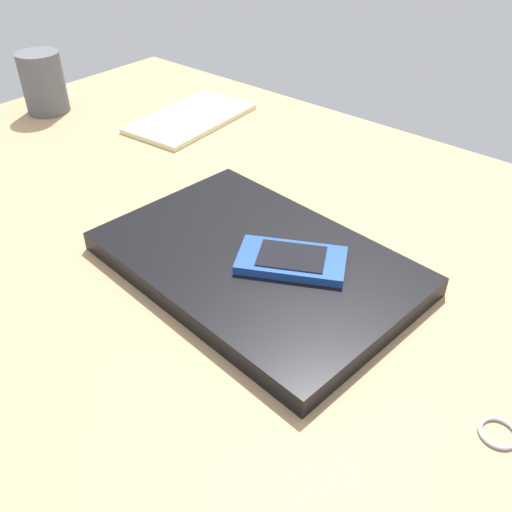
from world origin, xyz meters
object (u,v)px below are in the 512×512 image
Objects in this scene: cell_phone_on_laptop at (291,260)px; pen_cup at (43,83)px; key_ring at (498,433)px; notepad at (191,118)px; laptop_closed at (256,263)px.

cell_phone_on_laptop is 1.26× the size of pen_cup.
pen_cup is (-83.52, 14.56, 4.76)cm from key_ring.
key_ring is 67.98cm from notepad.
key_ring is (27.77, -3.57, -0.92)cm from laptop_closed.
notepad is at bearing 149.20° from cell_phone_on_laptop.
key_ring is at bearing -9.89° from pen_cup.
cell_phone_on_laptop is 44.58cm from notepad.
notepad is (-38.24, 22.79, -2.30)cm from cell_phone_on_laptop.
key_ring is 84.91cm from pen_cup.
key_ring is (23.94, -4.68, -2.52)cm from cell_phone_on_laptop.
cell_phone_on_laptop is 60.43cm from pen_cup.
key_ring is 0.15× the size of notepad.
laptop_closed is 10.58× the size of key_ring.
notepad reaches higher than key_ring.
laptop_closed is at bearing 172.68° from key_ring.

